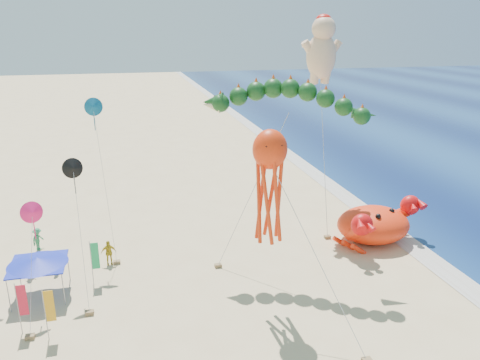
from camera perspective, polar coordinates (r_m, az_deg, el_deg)
The scene contains 10 objects.
ground at distance 33.79m, azimuth 4.19°, elevation -11.32°, with size 320.00×320.00×0.00m, color #D1B784.
foam_strip at distance 38.87m, azimuth 21.47°, elevation -8.48°, with size 320.00×320.00×0.00m, color silver.
crab_inflatable at distance 39.28m, azimuth 16.02°, elevation -5.13°, with size 8.03×6.93×3.52m.
dragon_kite at distance 31.67m, azimuth 5.74°, elevation 9.09°, with size 11.35×5.97×12.91m.
cherub_kite at distance 40.37m, azimuth 9.97°, elevation 15.61°, with size 2.52×5.87×17.62m.
octopus_kite at distance 27.03m, azimuth 3.63°, elevation 0.26°, with size 4.66×7.66×11.16m.
canopy_blue at distance 32.75m, azimuth -23.45°, elevation -9.07°, with size 3.72×3.72×2.71m.
feather_flags at distance 31.13m, azimuth -23.63°, elevation -11.44°, with size 7.76×5.60×3.20m.
beachgoers at distance 35.30m, azimuth -23.22°, elevation -9.91°, with size 8.01×13.96×1.87m.
small_kites at distance 31.92m, azimuth -22.14°, elevation -0.32°, with size 7.90×10.32×11.91m.
Camera 1 is at (-9.40, -27.91, 16.56)m, focal length 35.00 mm.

